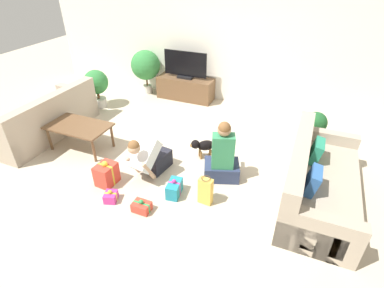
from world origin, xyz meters
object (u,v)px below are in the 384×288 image
object	(u,v)px
gift_box_a	(111,197)
sofa_right	(317,182)
coffee_table	(79,128)
person_kneeling	(149,157)
potted_plant_corner_left	(96,85)
gift_box_b	(174,188)
gift_bag_a	(206,191)
potted_plant_back_left	(146,66)
dog	(203,146)
tv_console	(186,88)
gift_box_d	(142,207)
potted_plant_corner_right	(315,126)
person_sitting	(222,158)
sofa_left	(45,120)
gift_box_c	(106,174)
tv	(185,66)

from	to	relation	value
gift_box_a	sofa_right	bearing A→B (deg)	23.56
coffee_table	person_kneeling	bearing A→B (deg)	-7.88
potted_plant_corner_left	gift_box_b	distance (m)	3.48
gift_box_a	gift_bag_a	bearing A→B (deg)	21.23
potted_plant_back_left	sofa_right	bearing A→B (deg)	-30.95
potted_plant_corner_left	dog	world-z (taller)	potted_plant_corner_left
sofa_right	potted_plant_corner_left	bearing A→B (deg)	74.04
sofa_right	potted_plant_corner_left	distance (m)	4.84
person_kneeling	gift_box_a	distance (m)	0.80
person_kneeling	gift_bag_a	bearing A→B (deg)	-5.56
sofa_right	gift_box_a	world-z (taller)	sofa_right
tv_console	sofa_right	bearing A→B (deg)	-39.14
coffee_table	potted_plant_corner_left	world-z (taller)	potted_plant_corner_left
dog	gift_box_d	distance (m)	1.52
sofa_right	potted_plant_corner_right	bearing A→B (deg)	5.86
person_sitting	gift_bag_a	distance (m)	0.63
gift_box_d	gift_bag_a	distance (m)	0.88
sofa_right	gift_box_b	bearing A→B (deg)	110.26
potted_plant_corner_right	gift_box_d	world-z (taller)	potted_plant_corner_right
potted_plant_back_left	dog	bearing A→B (deg)	-42.69
potted_plant_corner_left	gift_bag_a	world-z (taller)	potted_plant_corner_left
coffee_table	gift_box_b	world-z (taller)	coffee_table
dog	potted_plant_back_left	bearing A→B (deg)	-167.23
gift_box_d	gift_bag_a	xyz separation A→B (m)	(0.72, 0.48, 0.14)
potted_plant_back_left	gift_box_a	size ratio (longest dim) A/B	4.55
sofa_right	coffee_table	xyz separation A→B (m)	(-3.84, -0.20, 0.12)
sofa_right	gift_bag_a	xyz separation A→B (m)	(-1.37, -0.65, -0.08)
potted_plant_back_left	gift_box_d	size ratio (longest dim) A/B	4.34
gift_box_b	sofa_left	bearing A→B (deg)	168.24
person_sitting	dog	xyz separation A→B (m)	(-0.46, 0.39, -0.12)
gift_box_b	gift_box_d	world-z (taller)	gift_box_b
potted_plant_back_left	gift_box_d	xyz separation A→B (m)	(1.95, -3.55, -0.61)
person_sitting	gift_box_c	world-z (taller)	person_sitting
sofa_left	potted_plant_corner_right	size ratio (longest dim) A/B	3.09
gift_box_b	gift_bag_a	size ratio (longest dim) A/B	0.77
gift_box_a	gift_box_b	distance (m)	0.88
tv_console	gift_box_a	distance (m)	3.63
tv	dog	size ratio (longest dim) A/B	2.46
sofa_left	potted_plant_corner_right	distance (m)	4.87
potted_plant_back_left	person_sitting	xyz separation A→B (m)	(2.70, -2.47, -0.33)
sofa_right	tv	bearing A→B (deg)	50.86
potted_plant_corner_left	person_sitting	bearing A→B (deg)	-22.54
potted_plant_back_left	gift_box_a	xyz separation A→B (m)	(1.45, -3.55, -0.61)
tv	person_kneeling	bearing A→B (deg)	-76.95
potted_plant_corner_left	person_sitting	distance (m)	3.59
dog	gift_box_b	bearing A→B (deg)	-36.49
sofa_left	person_sitting	size ratio (longest dim) A/B	2.13
dog	gift_box_c	bearing A→B (deg)	-76.51
tv_console	gift_box_c	bearing A→B (deg)	-86.84
potted_plant_back_left	gift_box_b	bearing A→B (deg)	-54.46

